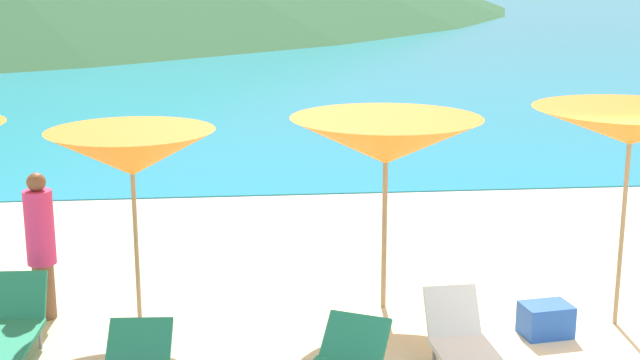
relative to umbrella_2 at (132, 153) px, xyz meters
The scene contains 8 objects.
ground_plane 9.23m from the umbrella_2, 57.23° to the left, with size 50.00×100.00×0.30m, color beige.
umbrella_2 is the anchor object (origin of this frame).
umbrella_3 2.70m from the umbrella_2, ahead, with size 2.19×2.19×2.16m.
umbrella_4 5.15m from the umbrella_2, ahead, with size 2.10×2.10×2.34m.
lounge_chair_2 2.13m from the umbrella_2, 143.39° to the right, with size 0.66×1.33×0.71m.
lounge_chair_5 3.91m from the umbrella_2, 27.52° to the right, with size 0.61×1.36×0.68m.
beachgoer_1 1.42m from the umbrella_2, behind, with size 0.31×0.31×1.63m.
cooler_box 4.64m from the umbrella_2, 11.52° to the right, with size 0.50×0.36×0.34m, color blue.
Camera 1 is at (-3.82, -6.85, 3.77)m, focal length 50.29 mm.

